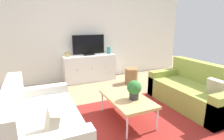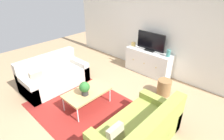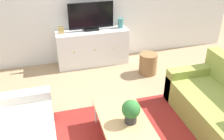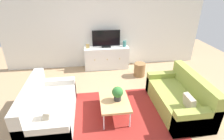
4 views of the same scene
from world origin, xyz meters
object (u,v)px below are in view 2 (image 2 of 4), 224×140
(couch_right_side, at_px, (141,133))
(glass_vase, at_px, (168,53))
(coffee_table, at_px, (87,93))
(wicker_basket, at_px, (164,87))
(mantel_clock, at_px, (133,44))
(flat_screen_tv, at_px, (151,42))
(couch_left_side, at_px, (53,76))
(tv_console, at_px, (148,62))
(potted_plant, at_px, (84,88))

(couch_right_side, height_order, glass_vase, glass_vase)
(couch_right_side, bearing_deg, glass_vase, 108.98)
(coffee_table, height_order, wicker_basket, same)
(glass_vase, distance_m, mantel_clock, 1.18)
(coffee_table, height_order, flat_screen_tv, flat_screen_tv)
(couch_left_side, xyz_separation_m, couch_right_side, (2.87, 0.00, 0.00))
(couch_right_side, distance_m, mantel_clock, 3.15)
(couch_left_side, relative_size, tv_console, 1.17)
(potted_plant, bearing_deg, coffee_table, 120.86)
(glass_vase, xyz_separation_m, wicker_basket, (0.35, -0.70, -0.61))
(couch_right_side, bearing_deg, wicker_basket, 105.66)
(glass_vase, height_order, wicker_basket, glass_vase)
(couch_left_side, relative_size, mantel_clock, 12.87)
(couch_right_side, relative_size, glass_vase, 8.78)
(couch_right_side, bearing_deg, tv_console, 120.68)
(mantel_clock, bearing_deg, coffee_table, -77.87)
(tv_console, distance_m, flat_screen_tv, 0.63)
(couch_left_side, relative_size, potted_plant, 5.37)
(couch_left_side, bearing_deg, potted_plant, -2.04)
(flat_screen_tv, distance_m, wicker_basket, 1.42)
(glass_vase, bearing_deg, potted_plant, -104.44)
(potted_plant, distance_m, mantel_clock, 2.50)
(coffee_table, bearing_deg, couch_right_side, -1.92)
(couch_left_side, bearing_deg, coffee_table, 2.10)
(couch_right_side, xyz_separation_m, tv_console, (-1.41, 2.37, 0.09))
(coffee_table, xyz_separation_m, mantel_clock, (-0.50, 2.32, 0.41))
(couch_right_side, xyz_separation_m, flat_screen_tv, (-1.41, 2.39, 0.72))
(coffee_table, xyz_separation_m, wicker_basket, (1.03, 1.62, -0.17))
(couch_left_side, height_order, mantel_clock, mantel_clock)
(couch_right_side, bearing_deg, mantel_clock, 130.12)
(coffee_table, xyz_separation_m, tv_console, (0.09, 2.32, -0.02))
(flat_screen_tv, xyz_separation_m, glass_vase, (0.59, -0.02, -0.18))
(couch_right_side, relative_size, flat_screen_tv, 1.91)
(tv_console, bearing_deg, flat_screen_tv, 90.00)
(flat_screen_tv, bearing_deg, couch_right_side, -59.53)
(couch_left_side, bearing_deg, flat_screen_tv, 58.54)
(mantel_clock, xyz_separation_m, wicker_basket, (1.53, -0.70, -0.58))
(mantel_clock, bearing_deg, flat_screen_tv, 1.93)
(couch_left_side, bearing_deg, couch_right_side, 0.00)
(potted_plant, xyz_separation_m, glass_vase, (0.62, 2.43, 0.24))
(couch_right_side, height_order, mantel_clock, mantel_clock)
(tv_console, relative_size, wicker_basket, 3.49)
(tv_console, bearing_deg, potted_plant, -90.76)
(tv_console, height_order, wicker_basket, tv_console)
(glass_vase, bearing_deg, coffee_table, -106.43)
(potted_plant, relative_size, flat_screen_tv, 0.36)
(tv_console, relative_size, glass_vase, 7.48)
(couch_right_side, relative_size, mantel_clock, 12.87)
(couch_left_side, xyz_separation_m, coffee_table, (1.37, 0.05, 0.10))
(flat_screen_tv, bearing_deg, mantel_clock, -178.07)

